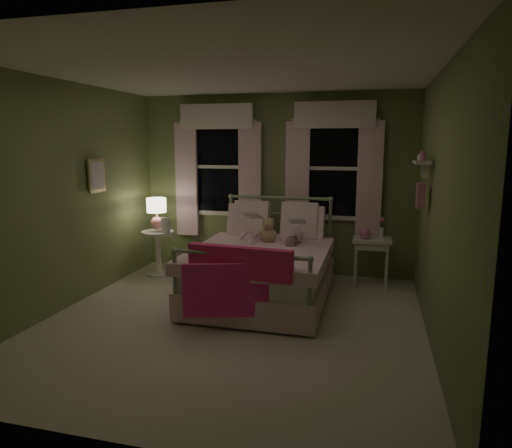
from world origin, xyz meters
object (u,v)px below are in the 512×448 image
(table_lamp, at_px, (157,210))
(child_left, at_px, (250,214))
(nightstand_left, at_px, (158,247))
(bed, at_px, (263,269))
(child_right, at_px, (292,218))
(teddy_bear, at_px, (268,232))
(nightstand_right, at_px, (372,246))

(table_lamp, bearing_deg, child_left, -7.81)
(child_left, relative_size, nightstand_left, 1.29)
(bed, relative_size, nightstand_left, 3.13)
(bed, distance_m, child_left, 0.79)
(child_right, distance_m, nightstand_left, 2.08)
(bed, xyz_separation_m, teddy_bear, (0.00, 0.26, 0.41))
(child_right, bearing_deg, nightstand_left, -8.18)
(child_right, relative_size, table_lamp, 1.74)
(nightstand_left, relative_size, nightstand_right, 1.02)
(nightstand_left, distance_m, nightstand_right, 3.01)
(child_right, height_order, nightstand_right, child_right)
(teddy_bear, bearing_deg, child_right, 29.50)
(child_left, height_order, teddy_bear, child_left)
(child_right, xyz_separation_m, teddy_bear, (-0.28, -0.16, -0.17))
(bed, xyz_separation_m, child_left, (-0.28, 0.42, 0.60))
(table_lamp, distance_m, nightstand_right, 3.03)
(child_right, xyz_separation_m, table_lamp, (-2.00, 0.20, -0.01))
(teddy_bear, bearing_deg, nightstand_left, 168.31)
(nightstand_left, bearing_deg, nightstand_right, 5.07)
(bed, relative_size, teddy_bear, 6.28)
(child_left, xyz_separation_m, nightstand_left, (-1.44, 0.20, -0.57))
(child_right, height_order, nightstand_left, child_right)
(child_left, bearing_deg, nightstand_right, 179.06)
(teddy_bear, distance_m, nightstand_right, 1.44)
(child_right, height_order, table_lamp, child_right)
(child_right, bearing_deg, nightstand_right, -157.64)
(bed, distance_m, nightstand_left, 1.83)
(child_right, bearing_deg, child_left, -2.55)
(teddy_bear, bearing_deg, nightstand_right, 25.94)
(teddy_bear, height_order, nightstand_right, teddy_bear)
(child_left, bearing_deg, nightstand_left, -25.31)
(nightstand_left, bearing_deg, teddy_bear, -11.69)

